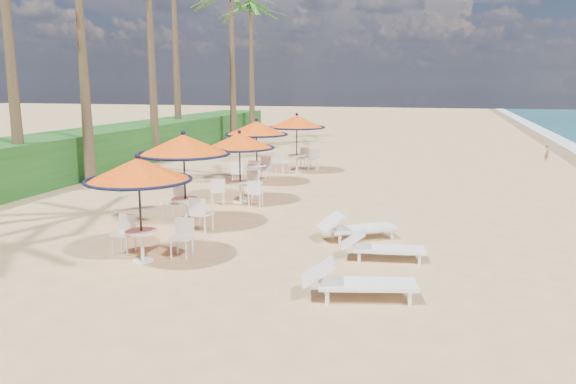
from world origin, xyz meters
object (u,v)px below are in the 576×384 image
lounger_mid (380,247)px  lounger_far (355,227)px  lounger_near (355,281)px  station_0 (140,179)px  station_1 (184,153)px  station_3 (256,136)px  station_4 (297,129)px  station_2 (240,150)px

lounger_mid → lounger_far: size_ratio=0.95×
lounger_near → lounger_far: (-0.64, 3.95, -0.01)m
station_0 → station_1: (-0.46, 3.09, 0.17)m
station_0 → lounger_far: bearing=34.8°
lounger_near → station_3: bearing=103.5°
station_1 → lounger_mid: (5.51, -1.62, -1.71)m
lounger_far → station_3: bearing=93.8°
station_0 → lounger_far: (4.25, 2.96, -1.51)m
station_4 → lounger_mid: bearing=-66.9°
station_4 → lounger_far: bearing=-67.7°
station_3 → lounger_far: size_ratio=1.26×
station_0 → station_3: (-0.75, 9.89, 0.02)m
station_4 → station_0: bearing=-90.2°
station_0 → station_2: (-0.10, 6.42, -0.09)m
station_0 → station_1: size_ratio=0.91×
lounger_far → station_0: bearing=-177.2°
station_2 → station_3: 3.54m
station_0 → station_1: station_1 is taller
station_1 → station_3: station_1 is taller
station_1 → lounger_near: station_1 is taller
station_3 → lounger_mid: size_ratio=1.33×
station_3 → lounger_mid: bearing=-55.5°
station_0 → lounger_near: size_ratio=1.11×
station_0 → station_3: station_3 is taller
station_4 → station_3: bearing=-103.5°
station_4 → lounger_mid: 12.86m
lounger_mid → lounger_far: lounger_far is taller
lounger_mid → station_1: bearing=154.3°
station_3 → lounger_mid: (5.80, -8.43, -1.55)m
station_0 → lounger_far: size_ratio=1.19×
station_1 → lounger_far: (4.70, -0.13, -1.68)m
lounger_far → station_4: bearing=80.3°
station_3 → lounger_near: (5.64, -10.88, -1.51)m
lounger_near → lounger_mid: 2.46m
station_1 → lounger_far: bearing=-1.6°
station_4 → lounger_far: 11.18m
station_1 → lounger_mid: 5.99m
station_3 → lounger_far: (5.00, -6.93, -1.53)m
station_1 → station_3: bearing=92.5°
station_0 → station_2: size_ratio=1.01×
lounger_near → lounger_mid: bearing=72.2°
lounger_near → lounger_mid: (0.17, 2.46, -0.04)m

